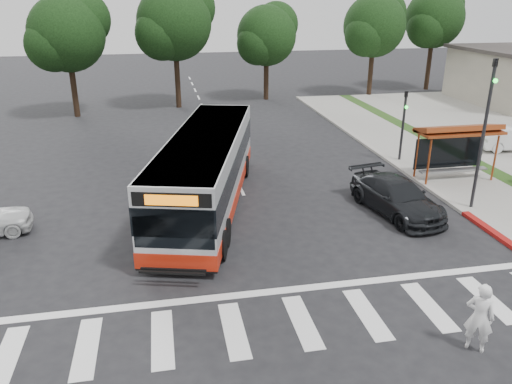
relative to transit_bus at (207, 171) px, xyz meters
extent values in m
plane|color=black|center=(1.80, -4.13, -1.64)|extent=(140.00, 140.00, 0.00)
cube|color=gray|center=(12.80, 3.87, -1.58)|extent=(4.00, 40.00, 0.12)
cube|color=#9E9991|center=(10.80, 3.87, -1.56)|extent=(0.30, 40.00, 0.15)
cube|color=maroon|center=(10.80, -6.13, -1.56)|extent=(0.32, 6.00, 0.15)
cube|color=silver|center=(1.80, -9.13, -1.63)|extent=(18.00, 2.60, 0.01)
cylinder|color=#913B18|center=(10.80, 0.27, -0.37)|extent=(0.10, 0.10, 2.30)
cylinder|color=#913B18|center=(14.40, 0.27, -0.37)|extent=(0.10, 0.10, 2.30)
cylinder|color=#913B18|center=(10.80, 1.47, -0.37)|extent=(0.10, 0.10, 2.30)
cylinder|color=#913B18|center=(14.40, 1.47, -0.37)|extent=(0.10, 0.10, 2.30)
cube|color=#913B18|center=(12.60, 0.87, 0.93)|extent=(4.20, 1.60, 0.12)
cube|color=#913B18|center=(12.60, 0.92, 1.08)|extent=(4.20, 1.32, 0.51)
cube|color=black|center=(12.60, 1.47, -0.32)|extent=(3.80, 0.06, 1.60)
cube|color=gray|center=(12.60, 0.87, -1.07)|extent=(3.60, 0.40, 0.08)
cylinder|color=black|center=(11.40, -2.63, 1.61)|extent=(0.14, 0.14, 6.50)
imported|color=black|center=(11.40, -2.63, 4.36)|extent=(0.16, 0.20, 1.00)
sphere|color=#19E533|center=(11.40, -2.81, 4.01)|extent=(0.18, 0.18, 0.18)
cylinder|color=black|center=(11.40, 4.37, 0.36)|extent=(0.14, 0.14, 4.00)
imported|color=black|center=(11.40, 4.37, 1.86)|extent=(0.16, 0.20, 1.00)
sphere|color=#19E533|center=(11.40, 4.19, 1.51)|extent=(0.18, 0.18, 0.18)
cylinder|color=black|center=(17.80, 23.87, 0.66)|extent=(0.44, 0.44, 4.40)
sphere|color=black|center=(17.80, 23.87, 4.66)|extent=(5.60, 5.60, 5.60)
sphere|color=black|center=(18.92, 24.71, 5.66)|extent=(4.20, 4.20, 4.20)
sphere|color=black|center=(16.82, 23.17, 3.96)|extent=(3.92, 3.92, 3.92)
cylinder|color=black|center=(24.80, 25.87, 0.78)|extent=(0.44, 0.44, 4.84)
sphere|color=black|center=(24.80, 25.87, 5.18)|extent=(5.60, 5.60, 5.60)
sphere|color=black|center=(25.92, 26.71, 6.28)|extent=(4.20, 4.20, 4.20)
sphere|color=black|center=(23.82, 25.17, 4.41)|extent=(3.92, 3.92, 3.92)
cylinder|color=black|center=(-0.20, 21.87, 0.78)|extent=(0.44, 0.44, 4.84)
sphere|color=black|center=(-0.20, 21.87, 5.18)|extent=(6.00, 6.00, 6.00)
sphere|color=black|center=(1.00, 22.77, 6.28)|extent=(4.50, 4.50, 4.50)
sphere|color=black|center=(-1.25, 21.12, 4.41)|extent=(4.20, 4.20, 4.20)
cylinder|color=black|center=(7.80, 23.87, 0.34)|extent=(0.44, 0.44, 3.96)
sphere|color=black|center=(7.80, 23.87, 3.94)|extent=(5.20, 5.20, 5.20)
sphere|color=black|center=(8.84, 24.65, 4.84)|extent=(3.90, 3.90, 3.90)
sphere|color=black|center=(6.89, 23.22, 3.31)|extent=(3.64, 3.64, 3.64)
cylinder|color=black|center=(-8.20, 19.87, 0.56)|extent=(0.44, 0.44, 4.40)
sphere|color=black|center=(-8.20, 19.87, 4.56)|extent=(5.60, 5.60, 5.60)
sphere|color=black|center=(-7.08, 20.71, 5.56)|extent=(4.20, 4.20, 4.20)
sphere|color=black|center=(-9.18, 19.17, 3.86)|extent=(3.92, 3.92, 3.92)
imported|color=white|center=(5.97, -11.15, -0.64)|extent=(0.87, 0.83, 2.00)
imported|color=black|center=(7.93, -2.33, -0.89)|extent=(2.98, 5.45, 1.50)
imported|color=white|center=(18.91, 4.88, -0.85)|extent=(4.28, 1.83, 1.37)
camera|label=1|loc=(-1.83, -20.72, 7.15)|focal=35.00mm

